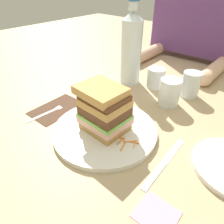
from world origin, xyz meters
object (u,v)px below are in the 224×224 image
object	(u,v)px
sandwich	(104,109)
empty_tumbler_1	(191,84)
diner_across	(203,1)
napkin_pink	(156,214)
knife	(164,163)
juice_glass	(169,94)
main_plate	(105,130)
water_bottle	(131,48)
empty_tumbler_0	(156,78)
fork	(51,110)
napkin_dark	(57,108)

from	to	relation	value
sandwich	empty_tumbler_1	world-z (taller)	sandwich
diner_across	napkin_pink	bearing A→B (deg)	-70.49
knife	juice_glass	distance (m)	0.28
main_plate	empty_tumbler_1	xyz separation A→B (m)	(0.09, 0.36, 0.04)
juice_glass	water_bottle	bearing A→B (deg)	165.35
main_plate	empty_tumbler_0	world-z (taller)	empty_tumbler_0
sandwich	knife	bearing A→B (deg)	1.94
empty_tumbler_1	main_plate	bearing A→B (deg)	-104.05
diner_across	main_plate	bearing A→B (deg)	-84.55
fork	diner_across	world-z (taller)	diner_across
napkin_dark	empty_tumbler_1	bearing A→B (deg)	51.87
main_plate	juice_glass	world-z (taller)	juice_glass
empty_tumbler_0	napkin_pink	xyz separation A→B (m)	(0.28, -0.46, -0.04)
napkin_dark	napkin_pink	size ratio (longest dim) A/B	2.24
knife	empty_tumbler_0	xyz separation A→B (m)	(-0.23, 0.34, 0.04)
empty_tumbler_0	napkin_pink	distance (m)	0.54
empty_tumbler_0	main_plate	bearing A→B (deg)	-82.83
main_plate	fork	xyz separation A→B (m)	(-0.21, -0.04, -0.00)
napkin_dark	knife	xyz separation A→B (m)	(0.39, 0.02, 0.00)
napkin_dark	empty_tumbler_0	size ratio (longest dim) A/B	2.20
sandwich	knife	size ratio (longest dim) A/B	0.66
water_bottle	main_plate	bearing A→B (deg)	-64.69
juice_glass	sandwich	bearing A→B (deg)	-103.37
water_bottle	sandwich	bearing A→B (deg)	-64.84
knife	empty_tumbler_1	distance (m)	0.37
sandwich	diner_across	size ratio (longest dim) A/B	0.22
empty_tumbler_0	napkin_pink	world-z (taller)	empty_tumbler_0
sandwich	napkin_pink	xyz separation A→B (m)	(0.24, -0.11, -0.08)
juice_glass	knife	bearing A→B (deg)	-63.50
fork	juice_glass	bearing A→B (deg)	47.84
sandwich	napkin_pink	world-z (taller)	sandwich
main_plate	napkin_dark	bearing A→B (deg)	-175.27
water_bottle	empty_tumbler_1	size ratio (longest dim) A/B	3.41
water_bottle	diner_across	distance (m)	0.47
main_plate	sandwich	size ratio (longest dim) A/B	2.23
napkin_dark	fork	distance (m)	0.02
sandwich	empty_tumbler_1	distance (m)	0.37
juice_glass	diner_across	size ratio (longest dim) A/B	0.15
fork	empty_tumbler_1	xyz separation A→B (m)	(0.30, 0.40, 0.04)
empty_tumbler_0	juice_glass	bearing A→B (deg)	-39.54
main_plate	diner_across	size ratio (longest dim) A/B	0.49
diner_across	water_bottle	bearing A→B (deg)	-99.41
napkin_dark	diner_across	size ratio (longest dim) A/B	0.28
empty_tumbler_1	diner_across	bearing A→B (deg)	112.15
sandwich	water_bottle	bearing A→B (deg)	115.16
napkin_dark	empty_tumbler_1	distance (m)	0.48
sandwich	knife	xyz separation A→B (m)	(0.19, 0.01, -0.08)
knife	diner_across	distance (m)	0.84
sandwich	napkin_dark	bearing A→B (deg)	-175.47
empty_tumbler_0	empty_tumbler_1	world-z (taller)	empty_tumbler_1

